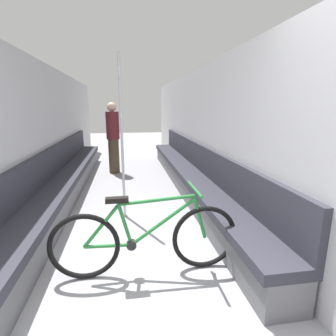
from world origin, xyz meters
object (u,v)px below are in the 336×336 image
(bicycle, at_px, (146,239))
(bench_seat_row_left, at_px, (65,181))
(passenger_standing, at_px, (113,137))
(bench_seat_row_right, at_px, (190,175))
(grab_pole_near, at_px, (122,141))

(bicycle, bearing_deg, bench_seat_row_left, 125.54)
(bench_seat_row_left, relative_size, passenger_standing, 3.86)
(bench_seat_row_left, xyz_separation_m, bicycle, (1.22, -2.39, 0.06))
(bench_seat_row_right, distance_m, bicycle, 2.60)
(bench_seat_row_left, bearing_deg, bench_seat_row_right, 0.00)
(bench_seat_row_right, height_order, bicycle, bench_seat_row_right)
(bench_seat_row_left, xyz_separation_m, grab_pole_near, (1.02, -1.02, 0.80))
(grab_pole_near, relative_size, passenger_standing, 1.36)
(bench_seat_row_left, height_order, bench_seat_row_right, same)
(bench_seat_row_right, distance_m, grab_pole_near, 1.77)
(bicycle, height_order, grab_pole_near, grab_pole_near)
(grab_pole_near, bearing_deg, bench_seat_row_left, 134.83)
(bench_seat_row_left, height_order, bicycle, bench_seat_row_left)
(bench_seat_row_right, height_order, passenger_standing, passenger_standing)
(bicycle, bearing_deg, passenger_standing, 104.81)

